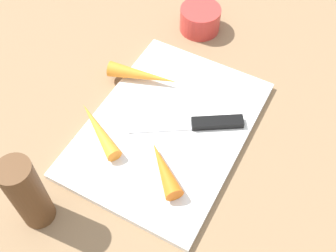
% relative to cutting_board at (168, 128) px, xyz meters
% --- Properties ---
extents(ground_plane, '(1.40, 1.40, 0.00)m').
position_rel_cutting_board_xyz_m(ground_plane, '(0.00, 0.00, -0.01)').
color(ground_plane, '#8C6D4C').
extents(cutting_board, '(0.36, 0.26, 0.01)m').
position_rel_cutting_board_xyz_m(cutting_board, '(0.00, 0.00, 0.00)').
color(cutting_board, white).
rests_on(cutting_board, ground_plane).
extents(knife, '(0.12, 0.18, 0.01)m').
position_rel_cutting_board_xyz_m(knife, '(0.04, -0.06, 0.01)').
color(knife, '#B7B7BC').
rests_on(knife, cutting_board).
extents(carrot_longest, '(0.06, 0.14, 0.03)m').
position_rel_cutting_board_xyz_m(carrot_longest, '(0.07, 0.09, 0.02)').
color(carrot_longest, orange).
rests_on(carrot_longest, cutting_board).
extents(carrot_medium, '(0.09, 0.12, 0.03)m').
position_rel_cutting_board_xyz_m(carrot_medium, '(-0.07, 0.10, 0.02)').
color(carrot_medium, orange).
rests_on(carrot_medium, cutting_board).
extents(carrot_shortest, '(0.09, 0.10, 0.03)m').
position_rel_cutting_board_xyz_m(carrot_shortest, '(-0.09, -0.04, 0.02)').
color(carrot_shortest, orange).
rests_on(carrot_shortest, cutting_board).
extents(small_bowl, '(0.08, 0.08, 0.05)m').
position_rel_cutting_board_xyz_m(small_bowl, '(0.27, 0.07, 0.02)').
color(small_bowl, red).
rests_on(small_bowl, ground_plane).
extents(pepper_grinder, '(0.05, 0.05, 0.14)m').
position_rel_cutting_board_xyz_m(pepper_grinder, '(-0.23, 0.10, 0.06)').
color(pepper_grinder, brown).
rests_on(pepper_grinder, ground_plane).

